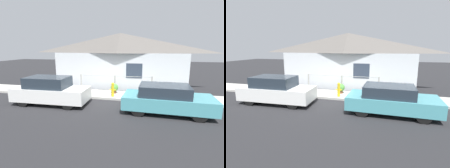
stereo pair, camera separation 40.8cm
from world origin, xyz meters
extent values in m
plane|color=#262628|center=(0.00, 0.00, 0.00)|extent=(60.00, 60.00, 0.00)
cube|color=#B2AFA8|center=(0.00, 0.92, 0.06)|extent=(24.00, 1.85, 0.13)
cube|color=silver|center=(0.00, 2.50, 1.30)|extent=(9.47, 0.12, 2.61)
cube|color=#2D3847|center=(1.18, 2.43, 1.43)|extent=(1.10, 0.04, 1.00)
pyramid|color=#605B56|center=(0.00, 3.54, 3.32)|extent=(9.87, 2.20, 1.42)
cylinder|color=#999993|center=(-2.40, 1.70, 0.66)|extent=(0.10, 0.10, 1.07)
cylinder|color=#999993|center=(0.00, 1.70, 0.66)|extent=(0.10, 0.10, 1.07)
cylinder|color=#999993|center=(2.40, 1.70, 0.66)|extent=(0.10, 0.10, 1.07)
cylinder|color=#999993|center=(0.00, 1.70, 1.15)|extent=(4.80, 0.03, 0.03)
cube|color=white|center=(-2.85, -1.34, 0.58)|extent=(4.02, 1.72, 0.69)
cube|color=#232D38|center=(-3.01, -1.34, 1.20)|extent=(2.23, 1.48, 0.56)
cylinder|color=black|center=(-1.64, -0.62, 0.31)|extent=(0.62, 0.22, 0.62)
cylinder|color=black|center=(-1.60, -1.98, 0.31)|extent=(0.62, 0.22, 0.62)
cylinder|color=black|center=(-4.11, -0.69, 0.31)|extent=(0.62, 0.22, 0.62)
cylinder|color=black|center=(-4.06, -2.06, 0.31)|extent=(0.62, 0.22, 0.62)
cube|color=teal|center=(3.11, -1.34, 0.54)|extent=(4.10, 1.86, 0.59)
cube|color=#232D38|center=(2.95, -1.33, 1.08)|extent=(2.27, 1.60, 0.49)
cylinder|color=black|center=(4.39, -0.62, 0.32)|extent=(0.64, 0.22, 0.64)
cylinder|color=black|center=(4.35, -2.13, 0.32)|extent=(0.64, 0.22, 0.64)
cylinder|color=black|center=(1.88, -0.55, 0.32)|extent=(0.64, 0.22, 0.64)
cylinder|color=black|center=(1.84, -2.06, 0.32)|extent=(0.64, 0.22, 0.64)
cylinder|color=yellow|center=(0.14, 0.36, 0.50)|extent=(0.15, 0.15, 0.74)
sphere|color=yellow|center=(0.14, 0.36, 0.90)|extent=(0.16, 0.16, 0.16)
cylinder|color=yellow|center=(0.03, 0.36, 0.53)|extent=(0.14, 0.07, 0.07)
cylinder|color=yellow|center=(0.25, 0.36, 0.53)|extent=(0.14, 0.07, 0.07)
cylinder|color=brown|center=(0.08, 1.13, 0.22)|extent=(0.24, 0.24, 0.19)
sphere|color=#4C8E3D|center=(0.08, 1.13, 0.50)|extent=(0.49, 0.49, 0.49)
camera|label=1|loc=(2.31, -9.47, 3.02)|focal=28.00mm
camera|label=2|loc=(2.71, -9.37, 3.02)|focal=28.00mm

